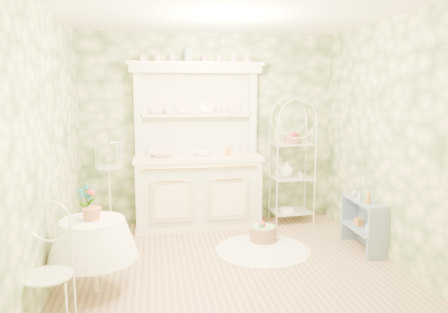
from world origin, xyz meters
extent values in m
plane|color=tan|center=(0.00, 0.00, 0.00)|extent=(3.60, 3.60, 0.00)
plane|color=white|center=(0.00, 0.00, 2.70)|extent=(3.60, 3.60, 0.00)
plane|color=beige|center=(-1.80, 0.00, 1.35)|extent=(3.60, 3.60, 0.00)
plane|color=beige|center=(1.80, 0.00, 1.35)|extent=(3.60, 3.60, 0.00)
plane|color=beige|center=(0.00, 1.80, 1.35)|extent=(3.60, 3.60, 0.00)
plane|color=beige|center=(0.00, -1.80, 1.35)|extent=(3.60, 3.60, 0.00)
cube|color=silver|center=(-0.20, 1.52, 1.15)|extent=(1.87, 0.61, 2.29)
cube|color=white|center=(1.16, 1.53, 0.93)|extent=(0.61, 0.46, 1.85)
cube|color=#758AB0|center=(1.67, 0.31, 0.31)|extent=(0.34, 0.74, 0.62)
cylinder|color=white|center=(-1.38, -0.34, 0.34)|extent=(0.66, 0.66, 0.68)
cube|color=white|center=(-1.66, -0.95, 0.44)|extent=(0.42, 0.42, 0.88)
cube|color=white|center=(-1.38, 1.35, 0.67)|extent=(0.35, 0.35, 1.33)
cylinder|color=#92694D|center=(0.55, 0.77, 0.12)|extent=(0.47, 0.47, 0.23)
cylinder|color=white|center=(0.46, 0.46, 0.00)|extent=(1.43, 1.43, 0.01)
imported|color=white|center=(-0.69, 1.47, 1.02)|extent=(0.35, 0.35, 0.07)
imported|color=white|center=(-0.15, 1.51, 1.02)|extent=(0.26, 0.26, 0.07)
imported|color=white|center=(-0.59, 1.68, 1.61)|extent=(0.14, 0.14, 0.09)
imported|color=white|center=(0.12, 1.68, 1.61)|extent=(0.12, 0.12, 0.10)
imported|color=#3F7238|center=(-1.43, -0.31, 0.85)|extent=(0.19, 0.14, 0.34)
imported|color=#B2722C|center=(1.62, 0.13, 0.68)|extent=(0.08, 0.08, 0.16)
imported|color=#8EB2C9|center=(1.61, 0.31, 0.65)|extent=(0.06, 0.06, 0.11)
imported|color=silver|center=(1.65, 0.53, 0.65)|extent=(0.09, 0.09, 0.09)
camera|label=1|loc=(-0.80, -4.42, 1.92)|focal=35.00mm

